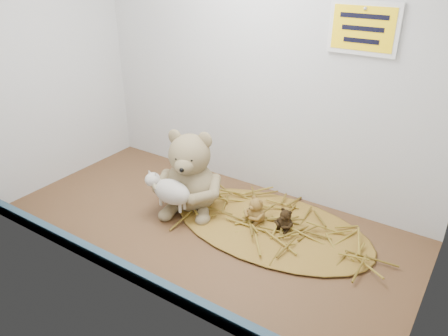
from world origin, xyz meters
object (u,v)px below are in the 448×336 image
Objects in this scene: main_teddy at (191,171)px; toy_lamb at (172,192)px; mini_teddy_brown at (286,218)px; mini_teddy_tan at (257,209)px.

main_teddy is 9.69cm from toy_lamb.
mini_teddy_brown is (30.67, 13.10, -5.26)cm from toy_lamb.
mini_teddy_tan is at bearing -164.51° from mini_teddy_brown.
main_teddy is 3.87× the size of mini_teddy_brown.
toy_lamb is 33.77cm from mini_teddy_brown.
toy_lamb is at bearing -148.69° from mini_teddy_brown.
mini_teddy_tan is (21.74, 11.96, -4.55)cm from toy_lamb.
main_teddy reaches higher than toy_lamb.
toy_lamb is at bearing -111.53° from main_teddy.
mini_teddy_tan is 1.22× the size of mini_teddy_brown.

